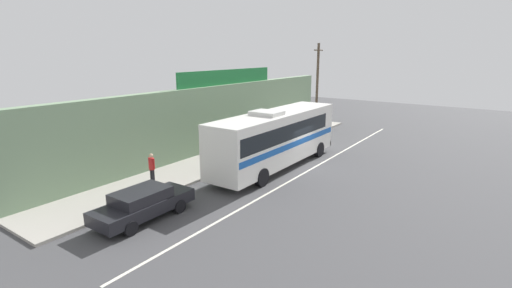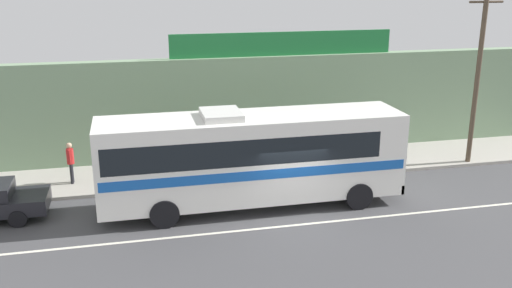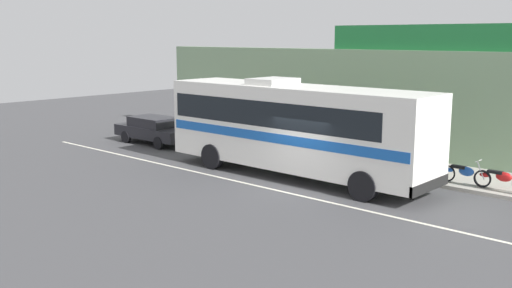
{
  "view_description": "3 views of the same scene",
  "coord_description": "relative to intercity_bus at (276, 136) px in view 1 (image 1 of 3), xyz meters",
  "views": [
    {
      "loc": [
        -20.54,
        -10.6,
        7.19
      ],
      "look_at": [
        -2.91,
        1.66,
        1.82
      ],
      "focal_mm": 25.88,
      "sensor_mm": 36.0,
      "label": 1
    },
    {
      "loc": [
        -5.54,
        -18.19,
        8.61
      ],
      "look_at": [
        -0.89,
        2.13,
        2.18
      ],
      "focal_mm": 39.48,
      "sensor_mm": 36.0,
      "label": 2
    },
    {
      "loc": [
        12.67,
        -16.3,
        5.4
      ],
      "look_at": [
        -2.85,
        0.78,
        1.17
      ],
      "focal_mm": 41.28,
      "sensor_mm": 36.0,
      "label": 3
    }
  ],
  "objects": [
    {
      "name": "utility_pole",
      "position": [
        10.91,
        2.49,
        2.11
      ],
      "size": [
        1.6,
        0.22,
        7.8
      ],
      "color": "brown",
      "rests_on": "sidewalk_slab"
    },
    {
      "name": "pedestrian_far_left",
      "position": [
        -0.98,
        3.16,
        -0.9
      ],
      "size": [
        0.3,
        0.48,
        1.75
      ],
      "color": "navy",
      "rests_on": "sidewalk_slab"
    },
    {
      "name": "ground_plane",
      "position": [
        1.33,
        -1.25,
        -2.07
      ],
      "size": [
        70.0,
        70.0,
        0.0
      ],
      "primitive_type": "plane",
      "color": "#444447"
    },
    {
      "name": "storefront_billboard",
      "position": [
        2.95,
        6.1,
        3.28
      ],
      "size": [
        10.64,
        0.12,
        1.1
      ],
      "primitive_type": "cube",
      "color": "#1E7538",
      "rests_on": "storefront_facade"
    },
    {
      "name": "sidewalk_slab",
      "position": [
        1.33,
        3.95,
        -2.0
      ],
      "size": [
        30.0,
        3.6,
        0.14
      ],
      "primitive_type": "cube",
      "color": "#A8A399",
      "rests_on": "ground_plane"
    },
    {
      "name": "road_center_stripe",
      "position": [
        1.33,
        -2.05,
        -2.06
      ],
      "size": [
        30.0,
        0.14,
        0.01
      ],
      "primitive_type": "cube",
      "color": "silver",
      "rests_on": "ground_plane"
    },
    {
      "name": "intercity_bus",
      "position": [
        0.0,
        0.0,
        0.0
      ],
      "size": [
        11.33,
        2.67,
        3.78
      ],
      "color": "white",
      "rests_on": "ground_plane"
    },
    {
      "name": "motorcycle_blue",
      "position": [
        6.97,
        2.8,
        -1.5
      ],
      "size": [
        1.94,
        0.56,
        0.94
      ],
      "color": "black",
      "rests_on": "sidewalk_slab"
    },
    {
      "name": "motorcycle_purple",
      "position": [
        5.67,
        2.74,
        -1.5
      ],
      "size": [
        1.92,
        0.56,
        0.94
      ],
      "color": "black",
      "rests_on": "sidewalk_slab"
    },
    {
      "name": "pedestrian_by_curb",
      "position": [
        -6.78,
        3.68,
        -0.9
      ],
      "size": [
        0.3,
        0.48,
        1.75
      ],
      "color": "black",
      "rests_on": "sidewalk_slab"
    },
    {
      "name": "parked_car",
      "position": [
        -9.68,
        0.82,
        -1.33
      ],
      "size": [
        4.59,
        1.83,
        1.37
      ],
      "color": "black",
      "rests_on": "ground_plane"
    },
    {
      "name": "storefront_facade",
      "position": [
        1.33,
        6.1,
        0.33
      ],
      "size": [
        30.0,
        0.7,
        4.8
      ],
      "primitive_type": "cube",
      "color": "gray",
      "rests_on": "ground_plane"
    }
  ]
}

